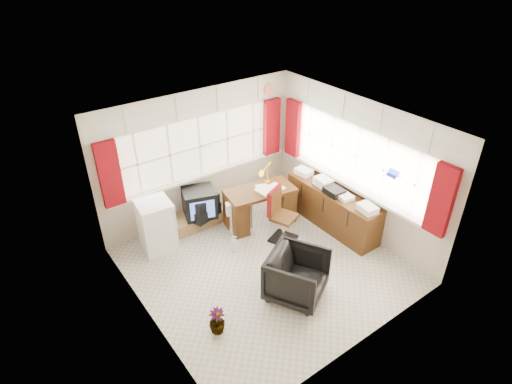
# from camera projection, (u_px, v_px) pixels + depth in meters

# --- Properties ---
(ground) EXTENTS (4.00, 4.00, 0.00)m
(ground) POSITION_uv_depth(u_px,v_px,m) (265.00, 266.00, 7.15)
(ground) COLOR beige
(ground) RESTS_ON ground
(room_walls) EXTENTS (4.00, 4.00, 4.00)m
(room_walls) POSITION_uv_depth(u_px,v_px,m) (266.00, 189.00, 6.37)
(room_walls) COLOR beige
(room_walls) RESTS_ON ground
(window_back) EXTENTS (3.70, 0.12, 3.60)m
(window_back) POSITION_uv_depth(u_px,v_px,m) (203.00, 171.00, 8.00)
(window_back) COLOR #FFEAC9
(window_back) RESTS_ON room_walls
(window_right) EXTENTS (0.12, 3.70, 3.60)m
(window_right) POSITION_uv_depth(u_px,v_px,m) (352.00, 183.00, 7.64)
(window_right) COLOR #FFEAC9
(window_right) RESTS_ON room_walls
(curtains) EXTENTS (3.83, 3.83, 1.15)m
(curtains) POSITION_uv_depth(u_px,v_px,m) (276.00, 153.00, 7.50)
(curtains) COLOR maroon
(curtains) RESTS_ON room_walls
(overhead_cabinets) EXTENTS (3.98, 3.98, 0.48)m
(overhead_cabinets) POSITION_uv_depth(u_px,v_px,m) (277.00, 109.00, 7.15)
(overhead_cabinets) COLOR white
(overhead_cabinets) RESTS_ON room_walls
(desk) EXTENTS (1.36, 0.83, 0.78)m
(desk) POSITION_uv_depth(u_px,v_px,m) (260.00, 205.00, 8.01)
(desk) COLOR #4B2C11
(desk) RESTS_ON ground
(desk_lamp) EXTENTS (0.16, 0.14, 0.44)m
(desk_lamp) POSITION_uv_depth(u_px,v_px,m) (268.00, 168.00, 7.91)
(desk_lamp) COLOR #E3B709
(desk_lamp) RESTS_ON desk
(task_chair) EXTENTS (0.55, 0.57, 1.01)m
(task_chair) POSITION_uv_depth(u_px,v_px,m) (279.00, 213.00, 7.54)
(task_chair) COLOR black
(task_chair) RESTS_ON ground
(office_chair) EXTENTS (1.12, 1.13, 0.76)m
(office_chair) POSITION_uv_depth(u_px,v_px,m) (297.00, 276.00, 6.39)
(office_chair) COLOR black
(office_chair) RESTS_ON ground
(radiator) EXTENTS (0.47, 0.34, 0.66)m
(radiator) POSITION_uv_depth(u_px,v_px,m) (241.00, 220.00, 7.82)
(radiator) COLOR white
(radiator) RESTS_ON ground
(credenza) EXTENTS (0.50, 2.00, 0.85)m
(credenza) POSITION_uv_depth(u_px,v_px,m) (332.00, 207.00, 7.96)
(credenza) COLOR #4B2C11
(credenza) RESTS_ON ground
(file_tray) EXTENTS (0.29, 0.36, 0.12)m
(file_tray) POSITION_uv_depth(u_px,v_px,m) (334.00, 191.00, 7.66)
(file_tray) COLOR black
(file_tray) RESTS_ON credenza
(tv_bench) EXTENTS (1.40, 0.50, 0.25)m
(tv_bench) POSITION_uv_depth(u_px,v_px,m) (186.00, 223.00, 8.00)
(tv_bench) COLOR #99724C
(tv_bench) RESTS_ON ground
(crt_tv) EXTENTS (0.71, 0.68, 0.52)m
(crt_tv) POSITION_uv_depth(u_px,v_px,m) (200.00, 203.00, 7.88)
(crt_tv) COLOR black
(crt_tv) RESTS_ON tv_bench
(hifi_stack) EXTENTS (0.67, 0.53, 0.42)m
(hifi_stack) POSITION_uv_depth(u_px,v_px,m) (203.00, 207.00, 7.86)
(hifi_stack) COLOR black
(hifi_stack) RESTS_ON tv_bench
(mini_fridge) EXTENTS (0.60, 0.61, 0.94)m
(mini_fridge) POSITION_uv_depth(u_px,v_px,m) (156.00, 226.00, 7.33)
(mini_fridge) COLOR white
(mini_fridge) RESTS_ON ground
(spray_bottle_a) EXTENTS (0.17, 0.17, 0.32)m
(spray_bottle_a) POSITION_uv_depth(u_px,v_px,m) (234.00, 244.00, 7.41)
(spray_bottle_a) COLOR white
(spray_bottle_a) RESTS_ON ground
(spray_bottle_b) EXTENTS (0.12, 0.12, 0.18)m
(spray_bottle_b) POSITION_uv_depth(u_px,v_px,m) (249.00, 225.00, 7.98)
(spray_bottle_b) COLOR #96E0CC
(spray_bottle_b) RESTS_ON ground
(flower_vase) EXTENTS (0.25, 0.25, 0.40)m
(flower_vase) POSITION_uv_depth(u_px,v_px,m) (217.00, 321.00, 5.88)
(flower_vase) COLOR black
(flower_vase) RESTS_ON ground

